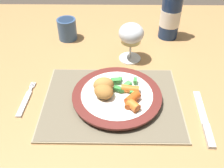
{
  "coord_description": "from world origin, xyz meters",
  "views": [
    {
      "loc": [
        -0.02,
        -0.69,
        1.22
      ],
      "look_at": [
        -0.03,
        -0.18,
        0.78
      ],
      "focal_mm": 40.0,
      "sensor_mm": 36.0,
      "label": 1
    }
  ],
  "objects_px": {
    "dining_table": "(120,77)",
    "bottle": "(171,11)",
    "dinner_plate": "(117,96)",
    "fork": "(25,101)",
    "wine_glass": "(131,36)",
    "drinking_cup": "(67,29)",
    "table_knife": "(205,122)"
  },
  "relations": [
    {
      "from": "fork",
      "to": "table_knife",
      "type": "bearing_deg",
      "value": -8.38
    },
    {
      "from": "wine_glass",
      "to": "table_knife",
      "type": "bearing_deg",
      "value": -57.44
    },
    {
      "from": "dining_table",
      "to": "wine_glass",
      "type": "height_order",
      "value": "wine_glass"
    },
    {
      "from": "dinner_plate",
      "to": "fork",
      "type": "distance_m",
      "value": 0.25
    },
    {
      "from": "fork",
      "to": "dinner_plate",
      "type": "bearing_deg",
      "value": 1.77
    },
    {
      "from": "drinking_cup",
      "to": "table_knife",
      "type": "bearing_deg",
      "value": -45.51
    },
    {
      "from": "table_knife",
      "to": "dining_table",
      "type": "bearing_deg",
      "value": 126.68
    },
    {
      "from": "dining_table",
      "to": "drinking_cup",
      "type": "bearing_deg",
      "value": 146.11
    },
    {
      "from": "dining_table",
      "to": "bottle",
      "type": "xyz_separation_m",
      "value": [
        0.18,
        0.15,
        0.18
      ]
    },
    {
      "from": "dining_table",
      "to": "drinking_cup",
      "type": "distance_m",
      "value": 0.26
    },
    {
      "from": "dinner_plate",
      "to": "drinking_cup",
      "type": "relative_size",
      "value": 3.12
    },
    {
      "from": "fork",
      "to": "wine_glass",
      "type": "bearing_deg",
      "value": 35.05
    },
    {
      "from": "drinking_cup",
      "to": "bottle",
      "type": "bearing_deg",
      "value": 3.0
    },
    {
      "from": "dining_table",
      "to": "dinner_plate",
      "type": "bearing_deg",
      "value": -93.46
    },
    {
      "from": "dining_table",
      "to": "dinner_plate",
      "type": "relative_size",
      "value": 6.46
    },
    {
      "from": "drinking_cup",
      "to": "dining_table",
      "type": "bearing_deg",
      "value": -33.89
    },
    {
      "from": "table_knife",
      "to": "drinking_cup",
      "type": "height_order",
      "value": "drinking_cup"
    },
    {
      "from": "fork",
      "to": "drinking_cup",
      "type": "bearing_deg",
      "value": 78.81
    },
    {
      "from": "dining_table",
      "to": "wine_glass",
      "type": "xyz_separation_m",
      "value": [
        0.03,
        -0.0,
        0.17
      ]
    },
    {
      "from": "fork",
      "to": "table_knife",
      "type": "relative_size",
      "value": 0.71
    },
    {
      "from": "fork",
      "to": "drinking_cup",
      "type": "distance_m",
      "value": 0.35
    },
    {
      "from": "wine_glass",
      "to": "bottle",
      "type": "relative_size",
      "value": 0.47
    },
    {
      "from": "table_knife",
      "to": "wine_glass",
      "type": "xyz_separation_m",
      "value": [
        -0.17,
        0.27,
        0.09
      ]
    },
    {
      "from": "dining_table",
      "to": "fork",
      "type": "distance_m",
      "value": 0.34
    },
    {
      "from": "fork",
      "to": "table_knife",
      "type": "xyz_separation_m",
      "value": [
        0.47,
        -0.07,
        0.0
      ]
    },
    {
      "from": "dinner_plate",
      "to": "fork",
      "type": "height_order",
      "value": "dinner_plate"
    },
    {
      "from": "dining_table",
      "to": "table_knife",
      "type": "height_order",
      "value": "table_knife"
    },
    {
      "from": "dining_table",
      "to": "bottle",
      "type": "height_order",
      "value": "bottle"
    },
    {
      "from": "bottle",
      "to": "dining_table",
      "type": "bearing_deg",
      "value": -140.22
    },
    {
      "from": "fork",
      "to": "bottle",
      "type": "bearing_deg",
      "value": 39.14
    },
    {
      "from": "dining_table",
      "to": "drinking_cup",
      "type": "height_order",
      "value": "drinking_cup"
    },
    {
      "from": "dining_table",
      "to": "wine_glass",
      "type": "relative_size",
      "value": 12.15
    }
  ]
}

